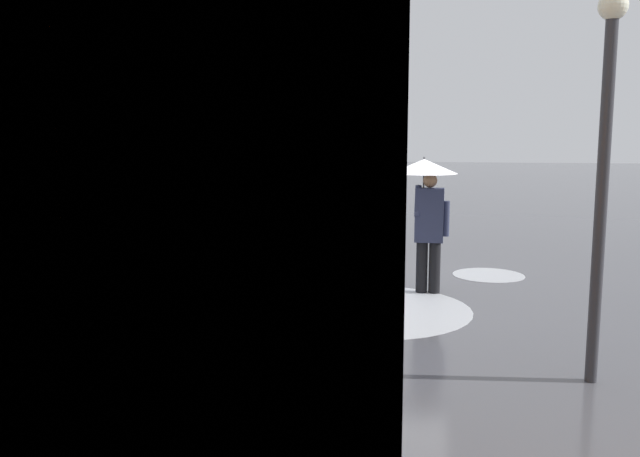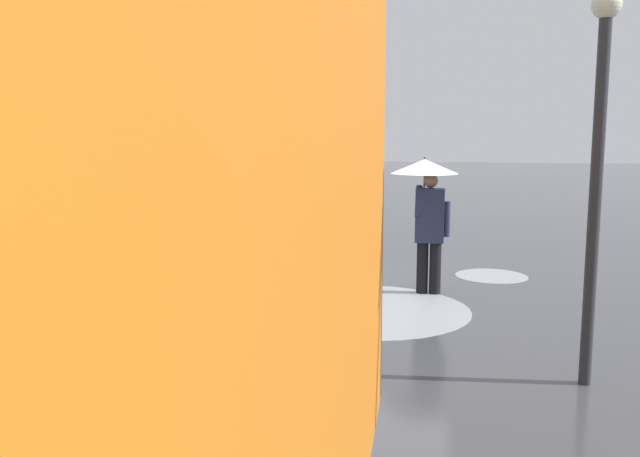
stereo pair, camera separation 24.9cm
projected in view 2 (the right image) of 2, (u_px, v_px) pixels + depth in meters
name	position (u px, v px, depth m)	size (l,w,h in m)	color
ground_plane	(373.00, 289.00, 10.91)	(90.00, 90.00, 0.00)	#4C4C51
slush_patch_near_cluster	(491.00, 276.00, 11.89)	(1.26, 1.26, 0.01)	#ADAFB5
slush_patch_under_van	(366.00, 309.00, 9.68)	(2.99, 2.99, 0.01)	#ADAFB5
cargo_van_parked_right	(159.00, 218.00, 10.59)	(2.37, 5.42, 2.60)	gray
shopping_cart_vendor	(347.00, 255.00, 10.80)	(0.77, 0.94, 1.02)	#1951B2
hand_dolly_boxes	(293.00, 241.00, 10.71)	(0.73, 0.84, 1.46)	#515156
pedestrian_pink_side	(303.00, 193.00, 10.43)	(1.04, 1.04, 2.15)	black
pedestrian_black_side	(427.00, 194.00, 10.43)	(1.04, 1.04, 2.15)	black
bare_tree_far	(203.00, 291.00, 2.03)	(1.29, 1.28, 4.49)	#423323
street_lamp	(598.00, 149.00, 6.49)	(0.28, 0.28, 3.86)	#2D2D33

